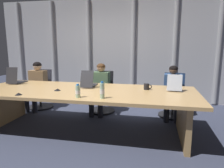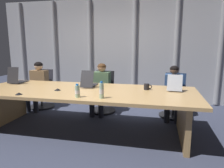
{
  "view_description": "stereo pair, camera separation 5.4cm",
  "coord_description": "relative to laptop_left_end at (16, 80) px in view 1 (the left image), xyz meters",
  "views": [
    {
      "loc": [
        1.18,
        -3.37,
        1.51
      ],
      "look_at": [
        0.46,
        0.13,
        0.85
      ],
      "focal_mm": 33.32,
      "sensor_mm": 36.0,
      "label": 1
    },
    {
      "loc": [
        1.23,
        -3.35,
        1.51
      ],
      "look_at": [
        0.46,
        0.13,
        0.85
      ],
      "focal_mm": 33.32,
      "sensor_mm": 36.0,
      "label": 2
    }
  ],
  "objects": [
    {
      "name": "person_center",
      "position": [
        3.15,
        0.65,
        -0.19
      ],
      "size": [
        0.39,
        0.56,
        1.1
      ],
      "rotation": [
        0.0,
        0.0,
        -1.63
      ],
      "color": "#335184",
      "rests_on": "ground_plane"
    },
    {
      "name": "office_chair_left_mid",
      "position": [
        1.6,
        0.82,
        -0.47
      ],
      "size": [
        0.6,
        0.6,
        0.93
      ],
      "rotation": [
        0.0,
        0.0,
        -1.59
      ],
      "color": "black",
      "rests_on": "ground_plane"
    },
    {
      "name": "curtain_backdrop",
      "position": [
        1.59,
        1.94,
        0.56
      ],
      "size": [
        6.44,
        0.17,
        2.74
      ],
      "color": "#B2B2B7",
      "rests_on": "ground_plane"
    },
    {
      "name": "water_bottle_primary",
      "position": [
        1.67,
        -0.87,
        0.03
      ],
      "size": [
        0.07,
        0.07,
        0.2
      ],
      "color": "#ADD1B2",
      "rests_on": "conference_table"
    },
    {
      "name": "coffee_mug_near",
      "position": [
        2.64,
        -0.09,
        -0.01
      ],
      "size": [
        0.14,
        0.09,
        0.11
      ],
      "color": "black",
      "rests_on": "conference_table"
    },
    {
      "name": "conference_mic_left_side",
      "position": [
        0.7,
        -0.91,
        -0.05
      ],
      "size": [
        0.11,
        0.11,
        0.03
      ],
      "primitive_type": "cone",
      "color": "black",
      "rests_on": "conference_table"
    },
    {
      "name": "laptop_left_mid",
      "position": [
        1.56,
        -0.01,
        -0.0
      ],
      "size": [
        0.26,
        0.49,
        0.31
      ],
      "rotation": [
        0.0,
        0.0,
        1.64
      ],
      "color": "#2D2D33",
      "rests_on": "conference_table"
    },
    {
      "name": "person_left_end",
      "position": [
        0.04,
        0.66,
        -0.17
      ],
      "size": [
        0.4,
        0.55,
        1.13
      ],
      "rotation": [
        0.0,
        0.0,
        -1.56
      ],
      "color": "olive",
      "rests_on": "ground_plane"
    },
    {
      "name": "office_chair_left_end",
      "position": [
        0.04,
        0.82,
        -0.47
      ],
      "size": [
        0.6,
        0.6,
        0.92
      ],
      "rotation": [
        0.0,
        0.0,
        -1.45
      ],
      "color": "#2D2D38",
      "rests_on": "ground_plane"
    },
    {
      "name": "water_bottle_secondary",
      "position": [
        2.03,
        -0.85,
        0.05
      ],
      "size": [
        0.07,
        0.07,
        0.25
      ],
      "color": "#ADD1B2",
      "rests_on": "conference_table"
    },
    {
      "name": "person_left_mid",
      "position": [
        1.6,
        0.65,
        -0.18
      ],
      "size": [
        0.4,
        0.56,
        1.12
      ],
      "rotation": [
        0.0,
        0.0,
        -1.63
      ],
      "color": "#4C6B4C",
      "rests_on": "ground_plane"
    },
    {
      "name": "ground_plane",
      "position": [
        1.59,
        -0.35,
        -0.81
      ],
      "size": [
        12.88,
        12.88,
        0.0
      ],
      "primitive_type": "plane",
      "color": "#383D51"
    },
    {
      "name": "conference_mic_middle",
      "position": [
        1.15,
        -0.49,
        -0.05
      ],
      "size": [
        0.11,
        0.11,
        0.03
      ],
      "primitive_type": "cone",
      "color": "black",
      "rests_on": "conference_table"
    },
    {
      "name": "conference_table",
      "position": [
        1.59,
        -0.35,
        -0.21
      ],
      "size": [
        3.82,
        1.4,
        0.75
      ],
      "color": "tan",
      "rests_on": "ground_plane"
    },
    {
      "name": "office_chair_center",
      "position": [
        3.19,
        0.82,
        -0.47
      ],
      "size": [
        0.6,
        0.6,
        0.92
      ],
      "rotation": [
        0.0,
        0.0,
        -1.7
      ],
      "color": "navy",
      "rests_on": "ground_plane"
    },
    {
      "name": "laptop_center",
      "position": [
        3.12,
        0.01,
        -0.01
      ],
      "size": [
        0.28,
        0.45,
        0.28
      ],
      "rotation": [
        0.0,
        0.0,
        1.48
      ],
      "color": "#A8ADB7",
      "rests_on": "conference_table"
    },
    {
      "name": "laptop_left_end",
      "position": [
        0.0,
        0.0,
        0.0
      ],
      "size": [
        0.26,
        0.42,
        0.34
      ],
      "rotation": [
        0.0,
        0.0,
        1.62
      ],
      "color": "#2D2D33",
      "rests_on": "conference_table"
    }
  ]
}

